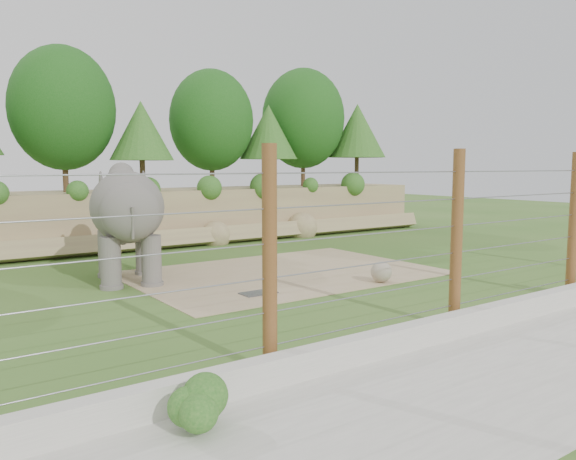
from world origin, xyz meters
TOP-DOWN VIEW (x-y plane):
  - ground at (0.00, 0.00)m, footprint 90.00×90.00m
  - back_embankment at (0.59, 12.68)m, footprint 30.00×5.52m
  - dirt_patch at (0.50, 3.00)m, footprint 10.00×7.00m
  - drain_grate at (-1.88, 0.81)m, footprint 1.00×0.60m
  - elephant at (-4.24, 4.69)m, footprint 3.03×4.84m
  - stone_ball at (2.07, -0.11)m, footprint 0.66×0.66m
  - retaining_wall at (0.00, -5.00)m, footprint 26.00×0.35m
  - walkway at (0.00, -7.00)m, footprint 26.00×4.00m
  - barrier_fence at (0.00, -4.50)m, footprint 20.26×0.26m
  - walkway_shrub at (-7.01, -5.80)m, footprint 0.73×0.73m

SIDE VIEW (x-z plane):
  - ground at x=0.00m, z-range 0.00..0.00m
  - walkway at x=0.00m, z-range 0.00..0.01m
  - dirt_patch at x=0.50m, z-range 0.00..0.02m
  - drain_grate at x=-1.88m, z-range 0.02..0.05m
  - retaining_wall at x=0.00m, z-range 0.00..0.50m
  - stone_ball at x=2.07m, z-range 0.02..0.68m
  - walkway_shrub at x=-7.01m, z-range 0.01..0.74m
  - elephant at x=-4.24m, z-range 0.00..3.64m
  - barrier_fence at x=0.00m, z-range 0.00..4.00m
  - back_embankment at x=0.59m, z-range -0.42..8.35m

